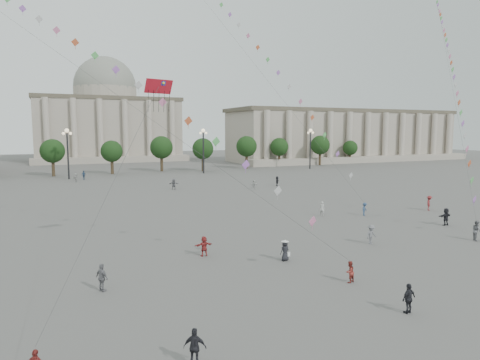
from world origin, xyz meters
name	(u,v)px	position (x,y,z in m)	size (l,w,h in m)	color
ground	(316,265)	(0.00, 0.00, 0.00)	(360.00, 360.00, 0.00)	#54524F
hall_east	(346,136)	(75.00, 93.89, 8.43)	(84.00, 26.22, 17.20)	#A19887
hall_central	(107,119)	(0.00, 129.22, 14.23)	(48.30, 34.30, 35.50)	#A19887
tree_row	(134,151)	(0.00, 78.00, 5.39)	(137.12, 5.12, 8.00)	#332619
lamp_post_mid_west	(67,144)	(-15.00, 70.00, 7.35)	(2.00, 0.90, 10.65)	#262628
lamp_post_mid_east	(203,143)	(15.00, 70.00, 7.35)	(2.00, 0.90, 10.65)	#262628
lamp_post_far_east	(310,141)	(45.00, 70.00, 7.35)	(2.00, 0.90, 10.65)	#262628
person_crowd_0	(84,175)	(-12.18, 68.00, 0.94)	(1.10, 0.46, 1.88)	#324D72
person_crowd_3	(446,217)	(20.72, 6.02, 0.95)	(1.76, 0.56, 1.90)	black
person_crowd_4	(76,178)	(-13.97, 64.20, 0.88)	(1.63, 0.52, 1.76)	#BBBAB6
person_crowd_6	(371,235)	(8.05, 3.21, 0.88)	(1.14, 0.66, 1.77)	slate
person_crowd_7	(254,184)	(14.17, 40.54, 0.80)	(1.48, 0.47, 1.59)	#BCBDB8
person_crowd_8	(429,203)	(26.10, 13.16, 0.96)	(1.24, 0.71, 1.91)	maroon
person_crowd_9	(277,181)	(19.96, 42.56, 0.90)	(1.66, 0.53, 1.79)	black
person_crowd_12	(174,184)	(1.11, 45.56, 0.94)	(1.74, 0.55, 1.88)	slate
person_crowd_13	(322,209)	(11.42, 15.82, 0.88)	(0.64, 0.42, 1.77)	#BABAB5
tourist_1	(195,347)	(-12.83, -9.66, 0.87)	(1.02, 0.42, 1.73)	#222127
tourist_2	(204,246)	(-7.05, 5.85, 0.83)	(1.54, 0.49, 1.66)	#A02B2C
tourist_3	(102,278)	(-15.58, 1.12, 0.91)	(1.06, 0.44, 1.82)	slate
tourist_4	(409,298)	(-0.11, -9.33, 0.87)	(1.02, 0.42, 1.73)	#222228
kite_flyer_0	(350,272)	(-0.02, -3.98, 0.74)	(0.72, 0.56, 1.48)	maroon
kite_flyer_1	(365,209)	(16.26, 13.90, 0.80)	(1.03, 0.59, 1.59)	#30496D
kite_flyer_2	(477,231)	(17.98, 0.24, 0.94)	(0.92, 0.72, 1.89)	slate
hat_person	(285,250)	(-1.61, 2.03, 0.87)	(0.88, 0.65, 1.69)	black
dragon_kite	(158,97)	(-10.67, 5.52, 12.76)	(5.43, 7.58, 20.35)	#AB1220
kite_train_west	(24,15)	(-20.16, 25.29, 22.32)	(38.08, 54.48, 78.17)	#3F3F3F
kite_train_mid	(222,11)	(7.58, 38.79, 29.10)	(16.84, 46.36, 71.13)	#3F3F3F
kite_train_east	(450,60)	(36.69, 20.30, 20.59)	(35.60, 37.60, 63.24)	#3F3F3F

